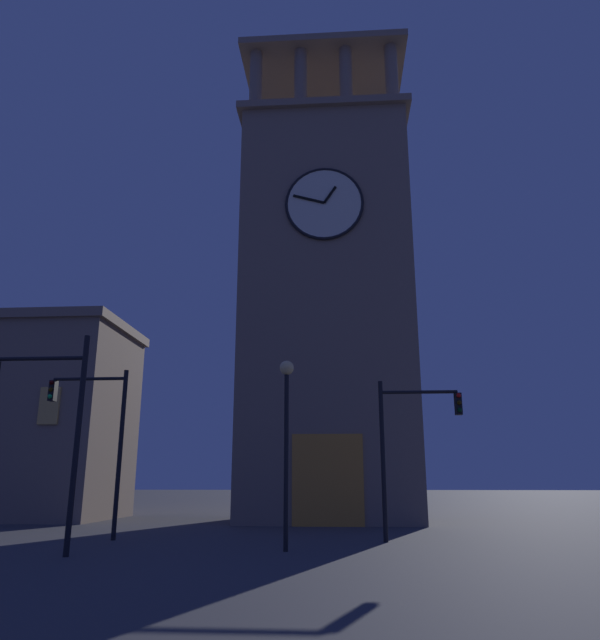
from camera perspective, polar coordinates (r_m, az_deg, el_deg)
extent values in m
plane|color=#424247|center=(28.61, 4.37, -19.20)|extent=(200.00, 200.00, 0.00)
cube|color=gray|center=(31.85, 2.67, 0.43)|extent=(8.70, 7.04, 21.18)
cube|color=gray|center=(36.29, 2.45, 17.06)|extent=(9.30, 7.64, 0.40)
cylinder|color=gray|center=(35.20, 8.88, 22.45)|extent=(0.70, 0.70, 3.66)
cylinder|color=gray|center=(35.07, 4.47, 22.46)|extent=(0.70, 0.70, 3.66)
cylinder|color=gray|center=(35.11, 0.06, 22.35)|extent=(0.70, 0.70, 3.66)
cylinder|color=gray|center=(35.34, -4.32, 22.12)|extent=(0.70, 0.70, 3.66)
cylinder|color=gray|center=(39.96, 8.18, 17.33)|extent=(0.70, 0.70, 3.66)
cylinder|color=gray|center=(39.84, 4.42, 17.32)|extent=(0.70, 0.70, 3.66)
cylinder|color=gray|center=(39.88, 0.66, 17.23)|extent=(0.70, 0.70, 3.66)
cylinder|color=gray|center=(40.08, -3.08, 17.07)|extent=(0.70, 0.70, 3.66)
cube|color=gray|center=(38.62, 2.38, 22.16)|extent=(9.30, 7.64, 0.40)
cylinder|color=black|center=(39.59, 2.35, 23.96)|extent=(0.12, 0.12, 2.74)
cylinder|color=silver|center=(30.27, 2.38, 11.23)|extent=(3.84, 0.12, 3.84)
torus|color=black|center=(30.25, 2.38, 11.25)|extent=(4.00, 0.16, 4.00)
cube|color=black|center=(30.37, 2.93, 12.07)|extent=(0.69, 0.06, 0.95)
cube|color=black|center=(30.31, 0.86, 11.66)|extent=(1.60, 0.06, 0.57)
cube|color=orange|center=(27.19, 2.71, -15.22)|extent=(3.20, 0.24, 4.00)
cube|color=#E0B259|center=(31.11, -23.19, -7.66)|extent=(1.00, 0.12, 1.80)
cylinder|color=black|center=(20.66, 8.07, -13.23)|extent=(0.16, 0.16, 5.32)
cylinder|color=black|center=(20.99, 11.47, -6.88)|extent=(2.65, 0.12, 0.12)
cube|color=black|center=(21.15, 15.12, -7.88)|extent=(0.22, 0.30, 0.75)
sphere|color=red|center=(21.01, 15.16, -7.08)|extent=(0.16, 0.16, 0.16)
sphere|color=#392705|center=(20.98, 15.21, -7.75)|extent=(0.16, 0.16, 0.16)
sphere|color=#063316|center=(20.95, 15.26, -8.43)|extent=(0.16, 0.16, 0.16)
cylinder|color=black|center=(22.05, -17.09, -12.17)|extent=(0.16, 0.16, 5.84)
cylinder|color=black|center=(22.82, -19.75, -5.41)|extent=(2.69, 0.12, 0.12)
cube|color=black|center=(23.33, -22.88, -6.36)|extent=(0.22, 0.30, 0.75)
sphere|color=#360505|center=(23.21, -23.01, -5.62)|extent=(0.16, 0.16, 0.16)
sphere|color=#392705|center=(23.17, -23.07, -6.23)|extent=(0.16, 0.16, 0.16)
sphere|color=#18C154|center=(23.14, -23.14, -6.84)|extent=(0.16, 0.16, 0.16)
cylinder|color=black|center=(17.81, -20.85, -10.93)|extent=(0.16, 0.16, 6.04)
cylinder|color=black|center=(18.69, -23.95, -3.44)|extent=(2.71, 0.12, 0.12)
cylinder|color=black|center=(17.84, -1.35, -13.43)|extent=(0.14, 0.14, 5.09)
sphere|color=#F9DB8C|center=(18.14, -1.30, -4.67)|extent=(0.44, 0.44, 0.44)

